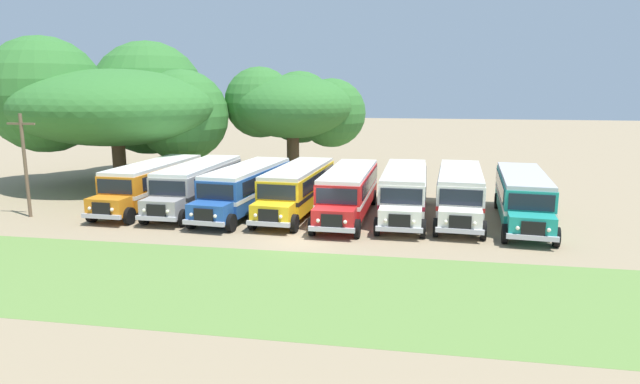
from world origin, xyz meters
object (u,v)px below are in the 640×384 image
at_px(parked_bus_slot_2, 246,186).
at_px(parked_bus_slot_7, 523,195).
at_px(parked_bus_slot_4, 349,190).
at_px(parked_bus_slot_5, 404,190).
at_px(broad_shade_tree, 295,107).
at_px(secondary_tree, 120,103).
at_px(parked_bus_slot_3, 298,187).
at_px(parked_bus_slot_6, 460,191).
at_px(utility_pole, 25,162).
at_px(parked_bus_slot_1, 198,183).
at_px(parked_bus_slot_0, 153,182).

distance_m(parked_bus_slot_2, parked_bus_slot_7, 16.62).
xyz_separation_m(parked_bus_slot_4, parked_bus_slot_7, (10.12, 0.17, 0.00)).
bearing_deg(parked_bus_slot_5, parked_bus_slot_7, 87.27).
bearing_deg(parked_bus_slot_7, parked_bus_slot_4, -83.86).
xyz_separation_m(broad_shade_tree, secondary_tree, (-13.29, -5.62, 0.45)).
xyz_separation_m(parked_bus_slot_4, broad_shade_tree, (-6.47, 14.26, 4.40)).
distance_m(parked_bus_slot_3, parked_bus_slot_4, 3.31).
height_order(broad_shade_tree, secondary_tree, secondary_tree).
xyz_separation_m(parked_bus_slot_2, parked_bus_slot_6, (13.13, 0.77, 0.00)).
height_order(broad_shade_tree, utility_pole, broad_shade_tree).
height_order(parked_bus_slot_1, utility_pole, utility_pole).
height_order(parked_bus_slot_5, secondary_tree, secondary_tree).
height_order(parked_bus_slot_0, parked_bus_slot_5, same).
bearing_deg(parked_bus_slot_7, parked_bus_slot_5, -88.47).
height_order(parked_bus_slot_0, parked_bus_slot_6, same).
relative_size(parked_bus_slot_2, utility_pole, 1.77).
xyz_separation_m(parked_bus_slot_1, parked_bus_slot_5, (13.25, -0.00, 0.00)).
xyz_separation_m(parked_bus_slot_3, broad_shade_tree, (-3.20, 13.73, 4.40)).
xyz_separation_m(secondary_tree, utility_pole, (0.83, -12.37, -3.09)).
bearing_deg(parked_bus_slot_0, parked_bus_slot_1, 93.93).
relative_size(parked_bus_slot_2, parked_bus_slot_7, 1.00).
xyz_separation_m(parked_bus_slot_1, parked_bus_slot_3, (6.65, -0.08, 0.00)).
bearing_deg(secondary_tree, parked_bus_slot_4, -23.61).
relative_size(parked_bus_slot_1, parked_bus_slot_3, 0.99).
distance_m(parked_bus_slot_1, secondary_tree, 13.59).
bearing_deg(parked_bus_slot_7, parked_bus_slot_0, -85.69).
xyz_separation_m(parked_bus_slot_0, secondary_tree, (-6.73, 8.12, 4.85)).
height_order(parked_bus_slot_4, parked_bus_slot_7, same).
distance_m(parked_bus_slot_0, parked_bus_slot_3, 9.76).
height_order(parked_bus_slot_1, parked_bus_slot_5, same).
relative_size(parked_bus_slot_0, parked_bus_slot_4, 1.00).
height_order(parked_bus_slot_0, secondary_tree, secondary_tree).
xyz_separation_m(parked_bus_slot_6, secondary_tree, (-26.40, 7.80, 4.85)).
xyz_separation_m(parked_bus_slot_2, parked_bus_slot_5, (9.83, 0.55, 0.00)).
xyz_separation_m(parked_bus_slot_2, parked_bus_slot_3, (3.22, 0.47, 0.00)).
xyz_separation_m(parked_bus_slot_0, parked_bus_slot_3, (9.76, 0.01, 0.00)).
height_order(parked_bus_slot_3, parked_bus_slot_6, same).
relative_size(parked_bus_slot_4, secondary_tree, 0.60).
relative_size(parked_bus_slot_1, parked_bus_slot_4, 1.00).
relative_size(parked_bus_slot_4, parked_bus_slot_6, 0.99).
xyz_separation_m(parked_bus_slot_0, parked_bus_slot_7, (23.15, -0.34, 0.00)).
bearing_deg(parked_bus_slot_2, parked_bus_slot_0, -88.56).
xyz_separation_m(parked_bus_slot_0, parked_bus_slot_6, (19.67, 0.32, 0.00)).
bearing_deg(parked_bus_slot_0, utility_pole, -52.01).
bearing_deg(parked_bus_slot_3, parked_bus_slot_1, -87.27).
height_order(parked_bus_slot_3, parked_bus_slot_5, same).
relative_size(parked_bus_slot_1, parked_bus_slot_6, 0.99).
distance_m(parked_bus_slot_1, parked_bus_slot_2, 3.47).
relative_size(parked_bus_slot_3, parked_bus_slot_5, 1.01).
height_order(secondary_tree, utility_pole, secondary_tree).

